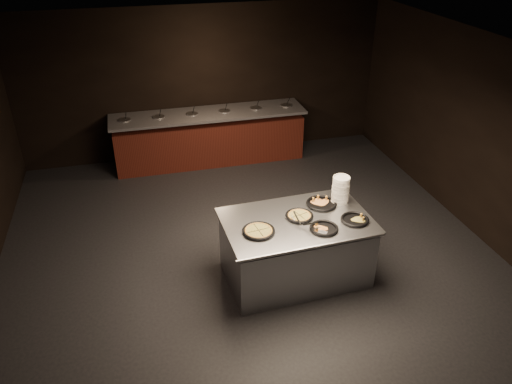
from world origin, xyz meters
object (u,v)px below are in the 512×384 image
plate_stack (341,190)px  pan_veggie_whole (259,231)px  serving_counter (296,250)px  pan_cheese_whole (299,216)px

plate_stack → pan_veggie_whole: bearing=-160.7°
pan_veggie_whole → plate_stack: bearing=19.3°
serving_counter → plate_stack: size_ratio=5.24×
serving_counter → pan_veggie_whole: 0.75m
plate_stack → pan_cheese_whole: plate_stack is taller
serving_counter → pan_cheese_whole: pan_cheese_whole is taller
plate_stack → serving_counter: bearing=-157.6°
pan_cheese_whole → serving_counter: bearing=-131.8°
plate_stack → pan_veggie_whole: 1.34m
pan_veggie_whole → pan_cheese_whole: (0.60, 0.20, -0.00)m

